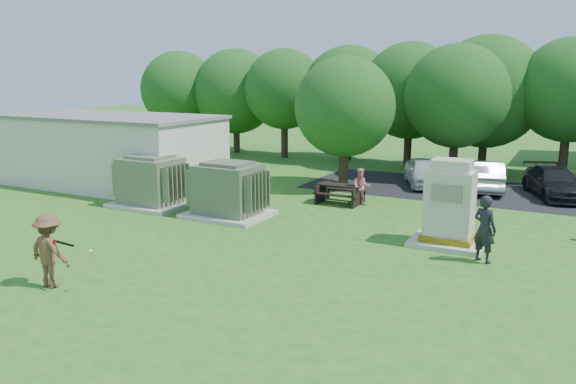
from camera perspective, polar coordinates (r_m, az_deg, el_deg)
The scene contains 16 objects.
ground at distance 16.19m, azimuth -6.63°, elevation -7.12°, with size 120.00×120.00×0.00m, color #2D6619.
service_building at distance 28.03m, azimuth -17.38°, elevation 3.90°, with size 10.00×5.00×3.20m, color beige.
service_building_roof at distance 27.85m, azimuth -17.60°, elevation 7.31°, with size 10.20×5.20×0.15m, color slate.
parking_strip at distance 26.68m, azimuth 23.43°, elevation -0.41°, with size 20.00×6.00×0.01m, color #232326.
transformer_left at distance 23.28m, azimuth -13.74°, elevation 0.97°, with size 3.00×2.40×2.07m.
transformer_right at distance 21.05m, azimuth -6.13°, elevation 0.11°, with size 3.00×2.40×2.07m.
generator_cabinet at distance 18.11m, azimuth 16.08°, elevation -1.56°, with size 2.22×1.81×2.70m.
picnic_table at distance 23.21m, azimuth 5.32°, elevation 0.05°, with size 1.86×1.40×0.80m.
batter at distance 15.28m, azimuth -23.09°, elevation -5.51°, with size 1.21×0.70×1.88m, color brown.
person_by_generator at distance 16.81m, azimuth 19.35°, elevation -3.56°, with size 0.71×0.47×1.94m, color black.
person_at_picnic at distance 22.89m, azimuth 7.44°, elevation 0.51°, with size 0.74×0.58×1.52m, color #E3787D.
car_white at distance 27.48m, azimuth 13.70°, elevation 1.99°, with size 1.58×3.93×1.34m, color silver.
car_silver_a at distance 27.18m, azimuth 19.41°, elevation 1.59°, with size 1.46×4.20×1.38m, color #B1B2B6.
car_dark at distance 26.90m, azimuth 25.46°, elevation 0.88°, with size 1.79×4.41×1.28m, color black.
batting_equipment at distance 14.74m, azimuth -21.72°, elevation -4.93°, with size 1.26×0.25×0.20m.
tree_row at distance 31.89m, azimuth 15.26°, elevation 9.56°, with size 41.30×13.30×7.30m.
Camera 1 is at (8.69, -12.60, 5.28)m, focal length 35.00 mm.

